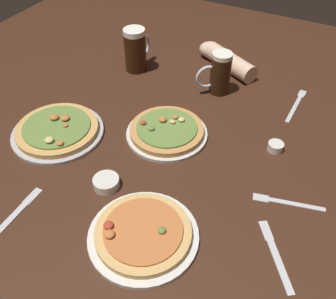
% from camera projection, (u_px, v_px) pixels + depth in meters
% --- Properties ---
extents(ground_plane, '(2.40, 2.40, 0.03)m').
position_uv_depth(ground_plane, '(168.00, 157.00, 1.21)').
color(ground_plane, '#3D2114').
extents(pizza_plate_near, '(0.31, 0.31, 0.05)m').
position_uv_depth(pizza_plate_near, '(57.00, 130.00, 1.26)').
color(pizza_plate_near, '#B2B2B7').
rests_on(pizza_plate_near, ground_plane).
extents(pizza_plate_far, '(0.27, 0.27, 0.05)m').
position_uv_depth(pizza_plate_far, '(167.00, 131.00, 1.26)').
color(pizza_plate_far, silver).
rests_on(pizza_plate_far, ground_plane).
extents(pizza_plate_side, '(0.29, 0.29, 0.05)m').
position_uv_depth(pizza_plate_side, '(143.00, 234.00, 0.96)').
color(pizza_plate_side, silver).
rests_on(pizza_plate_side, ground_plane).
extents(beer_mug_dark, '(0.09, 0.15, 0.18)m').
position_uv_depth(beer_mug_dark, '(136.00, 50.00, 1.52)').
color(beer_mug_dark, black).
rests_on(beer_mug_dark, ground_plane).
extents(beer_mug_amber, '(0.11, 0.11, 0.16)m').
position_uv_depth(beer_mug_amber, '(219.00, 73.00, 1.40)').
color(beer_mug_amber, black).
rests_on(beer_mug_amber, ground_plane).
extents(ramekin_sauce, '(0.05, 0.05, 0.03)m').
position_uv_depth(ramekin_sauce, '(276.00, 147.00, 1.20)').
color(ramekin_sauce, silver).
rests_on(ramekin_sauce, ground_plane).
extents(ramekin_butter, '(0.08, 0.08, 0.03)m').
position_uv_depth(ramekin_butter, '(106.00, 183.00, 1.09)').
color(ramekin_butter, silver).
rests_on(ramekin_butter, ground_plane).
extents(fork_left, '(0.03, 0.22, 0.01)m').
position_uv_depth(fork_left, '(296.00, 104.00, 1.39)').
color(fork_left, silver).
rests_on(fork_left, ground_plane).
extents(knife_right, '(0.14, 0.18, 0.01)m').
position_uv_depth(knife_right, '(276.00, 254.00, 0.93)').
color(knife_right, silver).
rests_on(knife_right, ground_plane).
extents(fork_spare, '(0.20, 0.06, 0.01)m').
position_uv_depth(fork_spare, '(287.00, 202.00, 1.05)').
color(fork_spare, silver).
rests_on(fork_spare, ground_plane).
extents(knife_spare, '(0.03, 0.21, 0.01)m').
position_uv_depth(knife_spare, '(15.00, 214.00, 1.02)').
color(knife_spare, silver).
rests_on(knife_spare, ground_plane).
extents(diner_arm, '(0.29, 0.19, 0.07)m').
position_uv_depth(diner_arm, '(224.00, 58.00, 1.57)').
color(diner_arm, beige).
rests_on(diner_arm, ground_plane).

